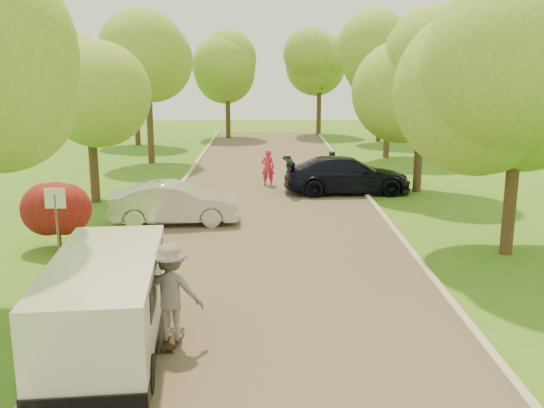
{
  "coord_description": "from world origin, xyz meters",
  "views": [
    {
      "loc": [
        -0.19,
        -11.79,
        5.33
      ],
      "look_at": [
        0.0,
        5.88,
        1.3
      ],
      "focal_mm": 40.0,
      "sensor_mm": 36.0,
      "label": 1
    }
  ],
  "objects_px": {
    "skateboarder": "(171,292)",
    "person_olive": "(331,168)",
    "minivan": "(106,303)",
    "silver_sedan": "(175,203)",
    "person_striped": "(268,168)",
    "dark_sedan": "(347,175)",
    "longboard": "(173,339)",
    "street_sign": "(56,210)"
  },
  "relations": [
    {
      "from": "dark_sedan",
      "to": "longboard",
      "type": "distance_m",
      "value": 15.44
    },
    {
      "from": "street_sign",
      "to": "minivan",
      "type": "xyz_separation_m",
      "value": [
        2.6,
        -5.03,
        -0.59
      ]
    },
    {
      "from": "street_sign",
      "to": "person_olive",
      "type": "height_order",
      "value": "street_sign"
    },
    {
      "from": "silver_sedan",
      "to": "skateboarder",
      "type": "xyz_separation_m",
      "value": [
        1.28,
        -9.35,
        0.37
      ]
    },
    {
      "from": "minivan",
      "to": "silver_sedan",
      "type": "height_order",
      "value": "minivan"
    },
    {
      "from": "minivan",
      "to": "person_striped",
      "type": "distance_m",
      "value": 16.77
    },
    {
      "from": "minivan",
      "to": "skateboarder",
      "type": "relative_size",
      "value": 2.65
    },
    {
      "from": "silver_sedan",
      "to": "skateboarder",
      "type": "bearing_deg",
      "value": -175.61
    },
    {
      "from": "skateboarder",
      "to": "minivan",
      "type": "bearing_deg",
      "value": 15.2
    },
    {
      "from": "longboard",
      "to": "skateboarder",
      "type": "distance_m",
      "value": 0.98
    },
    {
      "from": "skateboarder",
      "to": "person_olive",
      "type": "relative_size",
      "value": 1.24
    },
    {
      "from": "street_sign",
      "to": "silver_sedan",
      "type": "xyz_separation_m",
      "value": [
        2.5,
        4.56,
        -0.84
      ]
    },
    {
      "from": "silver_sedan",
      "to": "person_striped",
      "type": "xyz_separation_m",
      "value": [
        3.22,
        6.89,
        0.1
      ]
    },
    {
      "from": "dark_sedan",
      "to": "person_olive",
      "type": "distance_m",
      "value": 1.91
    },
    {
      "from": "minivan",
      "to": "silver_sedan",
      "type": "distance_m",
      "value": 9.6
    },
    {
      "from": "street_sign",
      "to": "silver_sedan",
      "type": "height_order",
      "value": "street_sign"
    },
    {
      "from": "street_sign",
      "to": "person_striped",
      "type": "relative_size",
      "value": 1.33
    },
    {
      "from": "dark_sedan",
      "to": "skateboarder",
      "type": "bearing_deg",
      "value": 156.74
    },
    {
      "from": "minivan",
      "to": "dark_sedan",
      "type": "relative_size",
      "value": 0.94
    },
    {
      "from": "minivan",
      "to": "dark_sedan",
      "type": "distance_m",
      "value": 16.1
    },
    {
      "from": "dark_sedan",
      "to": "person_olive",
      "type": "bearing_deg",
      "value": 11.79
    },
    {
      "from": "street_sign",
      "to": "longboard",
      "type": "xyz_separation_m",
      "value": [
        3.78,
        -4.79,
        -1.46
      ]
    },
    {
      "from": "minivan",
      "to": "person_striped",
      "type": "relative_size",
      "value": 3.12
    },
    {
      "from": "minivan",
      "to": "skateboarder",
      "type": "height_order",
      "value": "skateboarder"
    },
    {
      "from": "silver_sedan",
      "to": "person_olive",
      "type": "distance_m",
      "value": 9.27
    },
    {
      "from": "person_olive",
      "to": "silver_sedan",
      "type": "bearing_deg",
      "value": 14.23
    },
    {
      "from": "longboard",
      "to": "person_striped",
      "type": "height_order",
      "value": "person_striped"
    },
    {
      "from": "longboard",
      "to": "person_olive",
      "type": "bearing_deg",
      "value": -102.98
    },
    {
      "from": "longboard",
      "to": "person_striped",
      "type": "distance_m",
      "value": 16.36
    },
    {
      "from": "silver_sedan",
      "to": "person_olive",
      "type": "xyz_separation_m",
      "value": [
        6.11,
        6.97,
        0.06
      ]
    },
    {
      "from": "silver_sedan",
      "to": "skateboarder",
      "type": "distance_m",
      "value": 9.44
    },
    {
      "from": "silver_sedan",
      "to": "dark_sedan",
      "type": "relative_size",
      "value": 0.81
    },
    {
      "from": "street_sign",
      "to": "minivan",
      "type": "height_order",
      "value": "street_sign"
    },
    {
      "from": "skateboarder",
      "to": "person_olive",
      "type": "height_order",
      "value": "skateboarder"
    },
    {
      "from": "silver_sedan",
      "to": "longboard",
      "type": "relative_size",
      "value": 4.36
    },
    {
      "from": "skateboarder",
      "to": "person_striped",
      "type": "relative_size",
      "value": 1.18
    },
    {
      "from": "minivan",
      "to": "dark_sedan",
      "type": "xyz_separation_m",
      "value": [
        6.5,
        14.73,
        -0.18
      ]
    },
    {
      "from": "person_striped",
      "to": "skateboarder",
      "type": "bearing_deg",
      "value": 87.45
    },
    {
      "from": "minivan",
      "to": "longboard",
      "type": "bearing_deg",
      "value": 5.93
    },
    {
      "from": "skateboarder",
      "to": "dark_sedan",
      "type": "bearing_deg",
      "value": -106.67
    },
    {
      "from": "skateboarder",
      "to": "person_olive",
      "type": "distance_m",
      "value": 17.02
    },
    {
      "from": "minivan",
      "to": "dark_sedan",
      "type": "bearing_deg",
      "value": 60.39
    }
  ]
}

